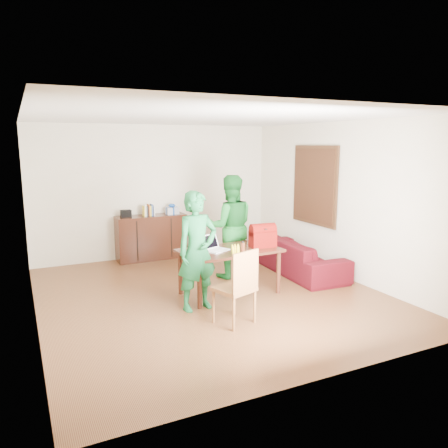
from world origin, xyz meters
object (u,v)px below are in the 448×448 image
table (230,255)px  red_bag (263,238)px  person_near (197,251)px  chair (235,302)px  bottle (243,248)px  person_far (230,227)px  sofa (298,255)px  laptop (217,248)px

table → red_bag: (0.55, -0.07, 0.23)m
red_bag → person_near: bearing=-159.6°
chair → bottle: bearing=37.1°
chair → person_near: size_ratio=0.59×
chair → person_near: 0.92m
person_near → red_bag: bearing=5.6°
person_far → sofa: 1.41m
table → chair: 1.20m
chair → laptop: 1.17m
chair → laptop: bearing=59.1°
chair → person_far: person_far is taller
table → laptop: laptop is taller
person_far → red_bag: 0.89m
person_far → table: bearing=78.8°
person_far → bottle: (-0.36, -1.15, -0.09)m
person_near → laptop: 0.60m
table → laptop: 0.25m
laptop → red_bag: 0.77m
person_far → sofa: (1.25, -0.29, -0.59)m
person_far → bottle: person_far is taller
red_bag → chair: bearing=-128.4°
person_near → bottle: (0.73, 0.03, -0.03)m
laptop → person_near: bearing=-167.1°
chair → sofa: bearing=18.4°
chair → person_far: bearing=47.0°
person_near → red_bag: person_near is taller
person_far → sofa: person_far is taller
person_far → bottle: bearing=88.1°
laptop → red_bag: size_ratio=1.02×
chair → red_bag: (0.99, 0.99, 0.57)m
sofa → table: bearing=110.3°
table → person_near: bearing=-154.5°
table → person_far: size_ratio=0.87×
table → sofa: bearing=14.5°
person_near → table: bearing=20.3°
chair → laptop: size_ratio=2.46×
laptop → red_bag: (0.76, -0.06, 0.10)m
red_bag → table: bearing=179.4°
person_far → red_bag: person_far is taller
person_near → person_far: person_far is taller
sofa → chair: bearing=129.9°
table → chair: bearing=-115.6°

